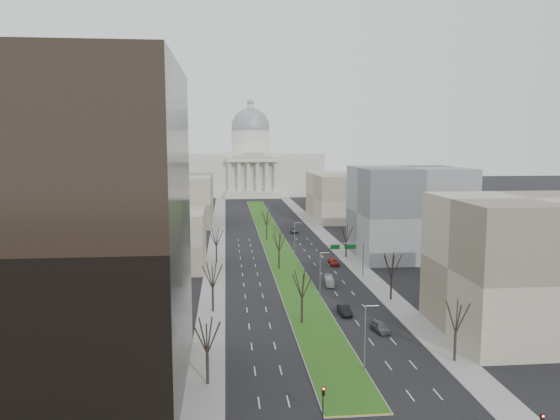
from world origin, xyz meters
TOP-DOWN VIEW (x-y plane):
  - ground at (0.00, 120.00)m, footprint 600.00×600.00m
  - median at (0.00, 118.99)m, footprint 8.00×222.03m
  - sidewalk_left at (-17.50, 95.00)m, footprint 5.00×330.00m
  - sidewalk_right at (17.50, 95.00)m, footprint 5.00×330.00m
  - capitol at (0.00, 269.59)m, footprint 80.00×46.00m
  - building_glass_tower at (-37.00, 18.00)m, footprint 34.00×30.00m
  - building_beige_left at (-33.00, 85.00)m, footprint 26.00×22.00m
  - building_tan_right at (33.00, 32.00)m, footprint 26.00×24.00m
  - building_grey_right at (34.00, 92.00)m, footprint 28.00×26.00m
  - building_far_left at (-35.00, 160.00)m, footprint 30.00×40.00m
  - building_far_right at (35.00, 165.00)m, footprint 30.00×40.00m
  - tree_left_near at (-17.20, 18.00)m, footprint 5.10×5.10m
  - tree_left_mid at (-17.20, 48.00)m, footprint 5.40×5.40m
  - tree_left_far at (-17.20, 88.00)m, footprint 5.28×5.28m
  - tree_right_near at (17.20, 22.00)m, footprint 5.16×5.16m
  - tree_right_mid at (17.20, 52.00)m, footprint 5.52×5.52m
  - tree_right_far at (17.20, 92.00)m, footprint 5.04×5.04m
  - tree_median_a at (-2.00, 40.00)m, footprint 5.40×5.40m
  - tree_median_b at (-2.00, 80.00)m, footprint 5.40×5.40m
  - tree_median_c at (-2.00, 120.00)m, footprint 5.40×5.40m
  - streetlamp_median_a at (3.76, 20.00)m, footprint 1.90×0.20m
  - streetlamp_median_b at (3.76, 55.00)m, footprint 1.90×0.20m
  - streetlamp_median_c at (3.76, 95.00)m, footprint 1.90×0.20m
  - traffic_signal_median at (-4.30, 6.93)m, footprint 0.32×0.41m
  - mast_arm_signs at (13.49, 70.03)m, footprint 9.12×0.24m
  - car_grey_near at (10.17, 34.93)m, footprint 2.65×5.12m
  - car_black at (6.29, 44.18)m, footprint 1.88×5.20m
  - car_red at (12.03, 83.16)m, footprint 2.41×5.38m
  - car_grey_far at (8.32, 133.03)m, footprint 3.08×5.88m
  - box_van at (7.42, 64.42)m, footprint 2.16×6.78m

SIDE VIEW (x-z plane):
  - ground at x=0.00m, z-range 0.00..0.00m
  - sidewalk_left at x=-17.50m, z-range 0.00..0.15m
  - sidewalk_right at x=17.50m, z-range 0.00..0.15m
  - median at x=0.00m, z-range 0.00..0.20m
  - car_red at x=12.03m, z-range 0.00..1.53m
  - car_grey_far at x=8.32m, z-range 0.00..1.58m
  - car_grey_near at x=10.17m, z-range 0.00..1.67m
  - car_black at x=6.29m, z-range 0.00..1.70m
  - box_van at x=7.42m, z-range 0.00..1.86m
  - traffic_signal_median at x=-4.30m, z-range 0.64..4.94m
  - streetlamp_median_a at x=3.76m, z-range 0.23..9.39m
  - streetlamp_median_b at x=3.76m, z-range 0.23..9.39m
  - streetlamp_median_c at x=3.76m, z-range 0.23..9.39m
  - mast_arm_signs at x=13.49m, z-range 2.06..10.15m
  - tree_right_far at x=17.20m, z-range 1.99..11.07m
  - tree_left_near at x=-17.20m, z-range 2.02..11.20m
  - tree_right_near at x=17.20m, z-range 2.04..11.33m
  - tree_left_far at x=-17.20m, z-range 2.09..11.59m
  - tree_left_mid at x=-17.20m, z-range 2.14..11.86m
  - tree_median_a at x=-2.00m, z-range 2.14..11.86m
  - tree_median_b at x=-2.00m, z-range 2.14..11.86m
  - tree_median_c at x=-2.00m, z-range 2.14..11.86m
  - building_beige_left at x=-33.00m, z-range 0.00..14.00m
  - tree_right_mid at x=17.20m, z-range 2.19..12.12m
  - building_far_left at x=-35.00m, z-range 0.00..18.00m
  - building_far_right at x=35.00m, z-range 0.00..18.00m
  - building_tan_right at x=33.00m, z-range 0.00..22.00m
  - building_grey_right at x=34.00m, z-range 0.00..24.00m
  - capitol at x=0.00m, z-range -11.19..43.81m
  - building_glass_tower at x=-37.00m, z-range 0.00..40.00m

